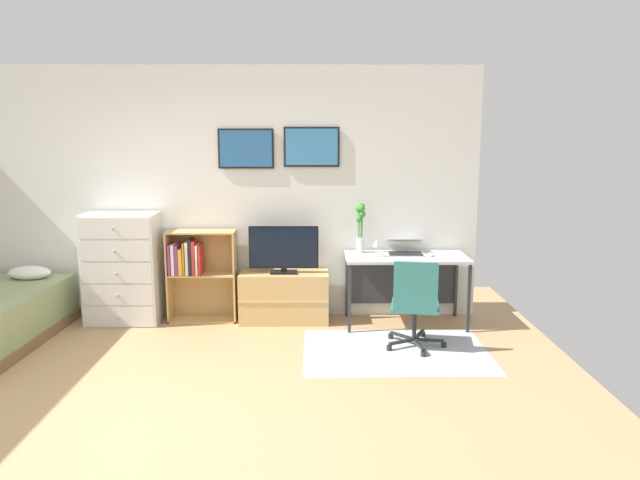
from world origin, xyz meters
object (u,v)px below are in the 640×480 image
(tv_stand, at_px, (284,297))
(laptop, at_px, (405,247))
(television, at_px, (284,250))
(bamboo_vase, at_px, (361,226))
(bookshelf, at_px, (196,269))
(desk, at_px, (405,266))
(dresser, at_px, (123,268))
(office_chair, at_px, (415,302))
(computer_mouse, at_px, (431,254))
(wine_glass, at_px, (376,244))

(tv_stand, height_order, laptop, laptop)
(television, distance_m, bamboo_vase, 0.85)
(bookshelf, xyz_separation_m, desk, (2.22, -0.08, 0.04))
(dresser, bearing_deg, bookshelf, 5.00)
(desk, xyz_separation_m, laptop, (0.00, 0.04, 0.20))
(office_chair, xyz_separation_m, bamboo_vase, (-0.44, 0.92, 0.57))
(dresser, bearing_deg, office_chair, -15.91)
(tv_stand, height_order, office_chair, office_chair)
(bookshelf, distance_m, laptop, 2.24)
(tv_stand, bearing_deg, desk, -1.23)
(dresser, bearing_deg, television, -0.24)
(dresser, xyz_separation_m, office_chair, (2.96, -0.84, -0.13))
(bookshelf, relative_size, tv_stand, 1.04)
(bookshelf, bearing_deg, desk, -2.04)
(office_chair, height_order, computer_mouse, office_chair)
(bookshelf, height_order, laptop, bookshelf)
(dresser, distance_m, television, 1.72)
(office_chair, relative_size, bamboo_vase, 1.62)
(television, height_order, laptop, television)
(tv_stand, xyz_separation_m, computer_mouse, (1.54, -0.12, 0.49))
(computer_mouse, bearing_deg, television, 176.50)
(tv_stand, height_order, wine_glass, wine_glass)
(bamboo_vase, bearing_deg, desk, -11.20)
(television, distance_m, office_chair, 1.55)
(bamboo_vase, bearing_deg, office_chair, -64.39)
(tv_stand, height_order, bamboo_vase, bamboo_vase)
(dresser, bearing_deg, bamboo_vase, 1.81)
(television, height_order, desk, television)
(tv_stand, bearing_deg, laptop, 0.74)
(desk, bearing_deg, wine_glass, -159.53)
(bamboo_vase, bearing_deg, wine_glass, -54.80)
(bookshelf, xyz_separation_m, office_chair, (2.20, -0.91, -0.11))
(office_chair, distance_m, bamboo_vase, 1.17)
(dresser, relative_size, television, 1.60)
(desk, relative_size, wine_glass, 7.01)
(tv_stand, distance_m, desk, 1.32)
(television, bearing_deg, wine_glass, -7.30)
(dresser, xyz_separation_m, tv_stand, (1.71, 0.02, -0.32))
(tv_stand, bearing_deg, television, -90.00)
(dresser, height_order, tv_stand, dresser)
(bamboo_vase, distance_m, wine_glass, 0.30)
(bookshelf, distance_m, wine_glass, 1.94)
(bookshelf, height_order, tv_stand, bookshelf)
(bookshelf, height_order, computer_mouse, bookshelf)
(dresser, relative_size, wine_glass, 6.52)
(dresser, distance_m, bamboo_vase, 2.56)
(dresser, bearing_deg, wine_glass, -2.80)
(laptop, bearing_deg, office_chair, -90.06)
(television, height_order, bamboo_vase, bamboo_vase)
(computer_mouse, distance_m, wine_glass, 0.59)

